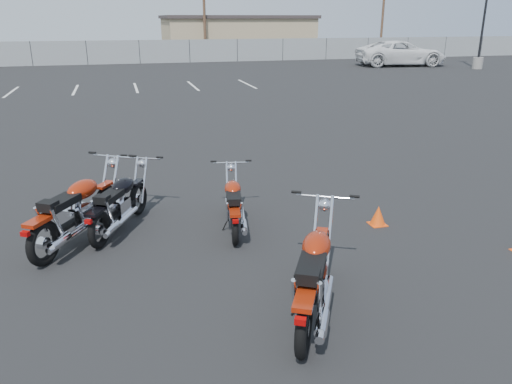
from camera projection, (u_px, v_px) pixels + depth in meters
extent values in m
plane|color=black|center=(254.00, 243.00, 8.08)|extent=(120.00, 120.00, 0.00)
torus|color=black|center=(107.00, 204.00, 8.77)|extent=(0.47, 0.65, 0.69)
cylinder|color=silver|center=(107.00, 204.00, 8.77)|extent=(0.19, 0.22, 0.18)
torus|color=black|center=(44.00, 243.00, 7.26)|extent=(0.47, 0.65, 0.69)
cylinder|color=silver|center=(44.00, 243.00, 7.26)|extent=(0.19, 0.22, 0.18)
cube|color=black|center=(78.00, 219.00, 8.00)|extent=(0.73, 1.09, 0.07)
cube|color=silver|center=(75.00, 217.00, 7.92)|extent=(0.50, 0.54, 0.34)
cylinder|color=silver|center=(74.00, 204.00, 7.85)|extent=(0.35, 0.37, 0.30)
ellipsoid|color=maroon|center=(82.00, 190.00, 8.04)|extent=(0.65, 0.75, 0.29)
cube|color=black|center=(61.00, 202.00, 7.55)|extent=(0.59, 0.70, 0.11)
cube|color=black|center=(48.00, 206.00, 7.27)|extent=(0.32, 0.31, 0.14)
cube|color=maroon|center=(39.00, 221.00, 7.12)|extent=(0.43, 0.52, 0.06)
cube|color=maroon|center=(105.00, 185.00, 8.65)|extent=(0.33, 0.41, 0.05)
cylinder|color=silver|center=(57.00, 222.00, 7.28)|extent=(0.16, 0.21, 0.45)
cylinder|color=silver|center=(41.00, 220.00, 7.36)|extent=(0.16, 0.21, 0.45)
cylinder|color=silver|center=(75.00, 233.00, 7.66)|extent=(0.75, 1.13, 0.15)
cylinder|color=silver|center=(60.00, 241.00, 7.32)|extent=(0.33, 0.42, 0.15)
cylinder|color=silver|center=(114.00, 183.00, 8.74)|extent=(0.28, 0.42, 0.91)
cylinder|color=silver|center=(104.00, 182.00, 8.80)|extent=(0.28, 0.42, 0.91)
sphere|color=silver|center=(113.00, 163.00, 8.84)|extent=(0.25, 0.25, 0.18)
cylinder|color=silver|center=(113.00, 156.00, 8.82)|extent=(0.70, 0.45, 0.03)
cylinder|color=black|center=(133.00, 156.00, 8.68)|extent=(0.14, 0.11, 0.04)
cylinder|color=black|center=(92.00, 153.00, 8.89)|extent=(0.14, 0.11, 0.04)
cylinder|color=black|center=(66.00, 233.00, 8.01)|extent=(0.17, 0.12, 0.35)
cube|color=#990505|center=(25.00, 234.00, 6.87)|extent=(0.13, 0.12, 0.07)
torus|color=black|center=(138.00, 198.00, 9.18)|extent=(0.37, 0.59, 0.61)
cylinder|color=silver|center=(138.00, 198.00, 9.18)|extent=(0.16, 0.19, 0.16)
torus|color=black|center=(99.00, 230.00, 7.82)|extent=(0.37, 0.59, 0.61)
cylinder|color=silver|center=(99.00, 230.00, 7.82)|extent=(0.16, 0.19, 0.16)
cube|color=black|center=(120.00, 211.00, 8.49)|extent=(0.57, 0.99, 0.06)
cube|color=silver|center=(118.00, 208.00, 8.42)|extent=(0.43, 0.47, 0.30)
cylinder|color=silver|center=(117.00, 198.00, 8.36)|extent=(0.29, 0.32, 0.27)
ellipsoid|color=black|center=(123.00, 186.00, 8.53)|extent=(0.54, 0.66, 0.26)
cube|color=black|center=(110.00, 196.00, 8.09)|extent=(0.48, 0.61, 0.10)
cube|color=black|center=(102.00, 199.00, 7.84)|extent=(0.28, 0.26, 0.12)
cube|color=black|center=(97.00, 211.00, 7.70)|extent=(0.35, 0.46, 0.05)
cube|color=black|center=(137.00, 182.00, 9.07)|extent=(0.27, 0.37, 0.04)
cylinder|color=silver|center=(109.00, 212.00, 7.86)|extent=(0.13, 0.19, 0.40)
cylinder|color=silver|center=(95.00, 211.00, 7.90)|extent=(0.13, 0.19, 0.40)
cylinder|color=silver|center=(121.00, 221.00, 8.19)|extent=(0.58, 1.04, 0.13)
cylinder|color=silver|center=(112.00, 228.00, 7.89)|extent=(0.27, 0.37, 0.13)
cylinder|color=silver|center=(144.00, 180.00, 9.17)|extent=(0.22, 0.38, 0.80)
cylinder|color=silver|center=(135.00, 179.00, 9.20)|extent=(0.22, 0.38, 0.80)
sphere|color=silver|center=(142.00, 164.00, 9.25)|extent=(0.22, 0.22, 0.16)
cylinder|color=silver|center=(142.00, 158.00, 9.23)|extent=(0.64, 0.35, 0.03)
cylinder|color=black|center=(160.00, 157.00, 9.13)|extent=(0.12, 0.09, 0.04)
cylinder|color=black|center=(124.00, 155.00, 9.26)|extent=(0.12, 0.09, 0.04)
cylinder|color=black|center=(111.00, 223.00, 8.48)|extent=(0.15, 0.09, 0.30)
cube|color=#990505|center=(88.00, 222.00, 7.48)|extent=(0.12, 0.10, 0.06)
torus|color=black|center=(232.00, 200.00, 9.19)|extent=(0.20, 0.56, 0.56)
cylinder|color=silver|center=(232.00, 200.00, 9.19)|extent=(0.12, 0.16, 0.15)
torus|color=black|center=(235.00, 229.00, 7.93)|extent=(0.20, 0.56, 0.56)
cylinder|color=silver|center=(235.00, 229.00, 7.93)|extent=(0.12, 0.16, 0.15)
cube|color=black|center=(233.00, 211.00, 8.55)|extent=(0.27, 0.97, 0.06)
cube|color=silver|center=(233.00, 209.00, 8.49)|extent=(0.32, 0.39, 0.28)
cylinder|color=silver|center=(233.00, 200.00, 8.43)|extent=(0.22, 0.26, 0.24)
ellipsoid|color=maroon|center=(233.00, 188.00, 8.59)|extent=(0.38, 0.58, 0.24)
cube|color=black|center=(234.00, 198.00, 8.18)|extent=(0.33, 0.55, 0.09)
cube|color=black|center=(234.00, 201.00, 7.95)|extent=(0.23, 0.20, 0.11)
cube|color=maroon|center=(235.00, 212.00, 7.82)|extent=(0.24, 0.41, 0.05)
cube|color=maroon|center=(232.00, 185.00, 9.10)|extent=(0.18, 0.33, 0.04)
cylinder|color=silver|center=(241.00, 212.00, 7.99)|extent=(0.08, 0.18, 0.36)
cylinder|color=silver|center=(228.00, 212.00, 7.97)|extent=(0.08, 0.18, 0.36)
cylinder|color=silver|center=(243.00, 220.00, 8.32)|extent=(0.27, 1.02, 0.12)
cylinder|color=silver|center=(244.00, 226.00, 8.03)|extent=(0.17, 0.34, 0.12)
cylinder|color=silver|center=(236.00, 182.00, 9.21)|extent=(0.11, 0.37, 0.73)
cylinder|color=silver|center=(227.00, 183.00, 9.19)|extent=(0.11, 0.37, 0.73)
sphere|color=silver|center=(231.00, 168.00, 9.26)|extent=(0.17, 0.17, 0.15)
cylinder|color=silver|center=(231.00, 163.00, 9.25)|extent=(0.64, 0.15, 0.03)
cylinder|color=black|center=(248.00, 161.00, 9.24)|extent=(0.12, 0.05, 0.03)
cylinder|color=black|center=(213.00, 161.00, 9.19)|extent=(0.12, 0.05, 0.03)
cylinder|color=black|center=(226.00, 223.00, 8.51)|extent=(0.15, 0.05, 0.28)
cube|color=#990505|center=(235.00, 221.00, 7.61)|extent=(0.10, 0.07, 0.06)
torus|color=black|center=(320.00, 258.00, 6.81)|extent=(0.43, 0.66, 0.68)
cylinder|color=silver|center=(320.00, 258.00, 6.81)|extent=(0.19, 0.21, 0.18)
torus|color=black|center=(304.00, 327.00, 5.29)|extent=(0.43, 0.66, 0.68)
cylinder|color=silver|center=(304.00, 327.00, 5.29)|extent=(0.19, 0.21, 0.18)
cube|color=black|center=(313.00, 285.00, 6.03)|extent=(0.67, 1.11, 0.07)
cube|color=silver|center=(313.00, 282.00, 5.96)|extent=(0.49, 0.53, 0.34)
cylinder|color=silver|center=(313.00, 267.00, 5.89)|extent=(0.33, 0.36, 0.30)
ellipsoid|color=maroon|center=(316.00, 246.00, 6.08)|extent=(0.62, 0.75, 0.29)
cube|color=black|center=(311.00, 268.00, 5.59)|extent=(0.56, 0.69, 0.11)
cube|color=black|center=(308.00, 276.00, 5.31)|extent=(0.32, 0.30, 0.14)
cube|color=maroon|center=(305.00, 299.00, 5.15)|extent=(0.41, 0.52, 0.06)
cube|color=maroon|center=(321.00, 234.00, 6.69)|extent=(0.31, 0.41, 0.05)
cylinder|color=silver|center=(320.00, 297.00, 5.32)|extent=(0.15, 0.21, 0.45)
cylinder|color=silver|center=(294.00, 294.00, 5.38)|extent=(0.15, 0.21, 0.45)
cylinder|color=silver|center=(325.00, 307.00, 5.70)|extent=(0.68, 1.15, 0.15)
cylinder|color=silver|center=(322.00, 323.00, 5.36)|extent=(0.31, 0.42, 0.15)
cylinder|color=silver|center=(330.00, 231.00, 6.79)|extent=(0.26, 0.42, 0.90)
cylinder|color=silver|center=(315.00, 229.00, 6.83)|extent=(0.26, 0.42, 0.90)
sphere|color=silver|center=(325.00, 205.00, 6.88)|extent=(0.25, 0.25, 0.18)
cylinder|color=silver|center=(325.00, 197.00, 6.87)|extent=(0.72, 0.41, 0.03)
cylinder|color=black|center=(355.00, 196.00, 6.75)|extent=(0.14, 0.10, 0.04)
cylinder|color=black|center=(296.00, 192.00, 6.91)|extent=(0.14, 0.10, 0.04)
cylinder|color=black|center=(298.00, 304.00, 6.03)|extent=(0.17, 0.11, 0.34)
cube|color=#990505|center=(300.00, 321.00, 4.90)|extent=(0.13, 0.11, 0.07)
cone|color=#FD4D0D|center=(378.00, 215.00, 8.74)|extent=(0.27, 0.27, 0.33)
cube|color=#FD4D0D|center=(377.00, 224.00, 8.80)|extent=(0.29, 0.29, 0.01)
cylinder|color=gray|center=(478.00, 63.00, 35.65)|extent=(0.70, 0.70, 0.80)
cube|color=gray|center=(139.00, 52.00, 39.65)|extent=(80.00, 0.04, 1.80)
cylinder|color=black|center=(31.00, 54.00, 37.66)|extent=(0.06, 0.06, 1.80)
cylinder|color=black|center=(87.00, 53.00, 38.66)|extent=(0.06, 0.06, 1.80)
cylinder|color=black|center=(139.00, 52.00, 39.65)|extent=(0.06, 0.06, 1.80)
cylinder|color=black|center=(190.00, 51.00, 40.65)|extent=(0.06, 0.06, 1.80)
cylinder|color=black|center=(237.00, 50.00, 41.65)|extent=(0.06, 0.06, 1.80)
cylinder|color=black|center=(283.00, 49.00, 42.65)|extent=(0.06, 0.06, 1.80)
cylinder|color=black|center=(326.00, 49.00, 43.64)|extent=(0.06, 0.06, 1.80)
cylinder|color=black|center=(368.00, 48.00, 44.64)|extent=(0.06, 0.06, 1.80)
cylinder|color=black|center=(407.00, 47.00, 45.64)|extent=(0.06, 0.06, 1.80)
cylinder|color=black|center=(445.00, 47.00, 46.64)|extent=(0.06, 0.06, 1.80)
cylinder|color=black|center=(482.00, 46.00, 47.63)|extent=(0.06, 0.06, 1.80)
cube|color=tan|center=(236.00, 36.00, 50.08)|extent=(14.00, 9.00, 3.40)
cube|color=#3C3332|center=(236.00, 17.00, 49.47)|extent=(14.40, 9.40, 0.30)
cylinder|color=#4B3223|center=(204.00, 5.00, 43.60)|extent=(0.24, 0.24, 9.00)
cylinder|color=#4B3223|center=(383.00, 7.00, 49.00)|extent=(0.24, 0.24, 9.00)
cube|color=silver|center=(11.00, 92.00, 24.55)|extent=(0.12, 4.00, 0.01)
cube|color=silver|center=(75.00, 90.00, 25.29)|extent=(0.12, 4.00, 0.01)
cube|color=silver|center=(136.00, 88.00, 26.04)|extent=(0.12, 4.00, 0.01)
cube|color=silver|center=(193.00, 86.00, 26.79)|extent=(0.12, 4.00, 0.01)
cube|color=silver|center=(247.00, 84.00, 27.54)|extent=(0.12, 4.00, 0.01)
imported|color=white|center=(402.00, 46.00, 37.55)|extent=(4.16, 8.05, 2.92)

